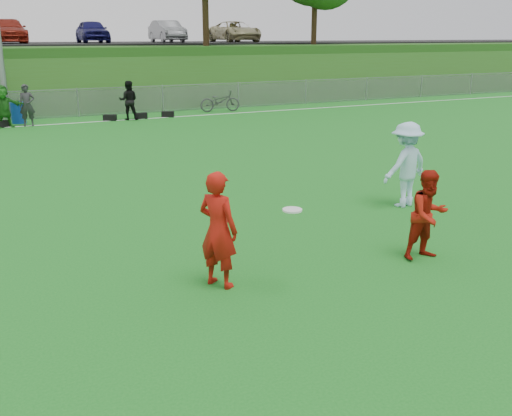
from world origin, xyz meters
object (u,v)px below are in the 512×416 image
player_red_left (218,230)px  recycling_bin (18,113)px  player_red_center (429,215)px  bicycle (220,101)px  player_blue (406,165)px  frisbee (292,210)px

player_red_left → recycling_bin: size_ratio=2.00×
player_red_center → recycling_bin: size_ratio=1.72×
bicycle → player_blue: bearing=-179.8°
player_blue → recycling_bin: player_blue is taller
player_blue → bicycle: (2.35, 16.65, -0.41)m
player_red_left → recycling_bin: player_red_left is taller
player_red_left → recycling_bin: 18.97m
frisbee → player_red_center: bearing=5.4°
player_red_center → frisbee: bearing=-173.6°
player_red_left → player_blue: 5.63m
recycling_bin → bicycle: bicycle is taller
player_red_left → bicycle: 20.25m
bicycle → player_red_left: bearing=166.3°
player_blue → recycling_bin: 18.09m
recycling_bin → frisbee: bearing=-82.9°
frisbee → bicycle: (6.73, 19.51, -0.77)m
player_red_left → player_blue: size_ratio=0.95×
player_red_center → bicycle: (4.01, 19.26, -0.25)m
player_red_left → bicycle: size_ratio=0.90×
player_red_left → player_red_center: 3.58m
player_red_left → player_red_center: bearing=-130.0°
player_red_left → frisbee: size_ratio=6.30×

